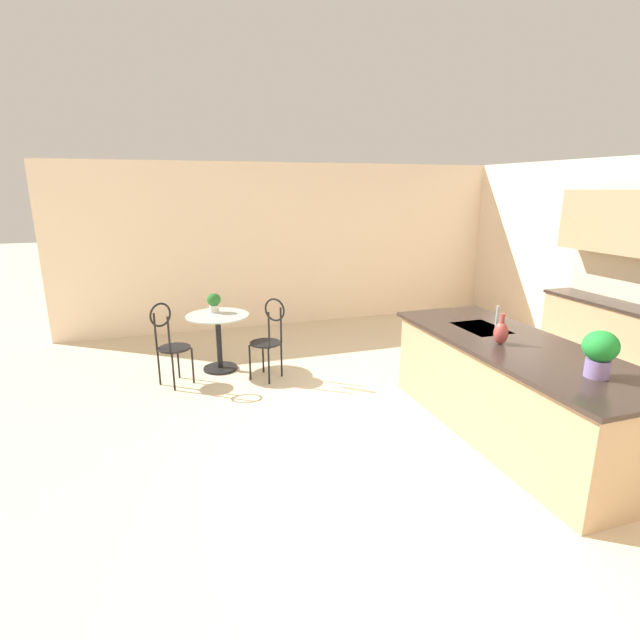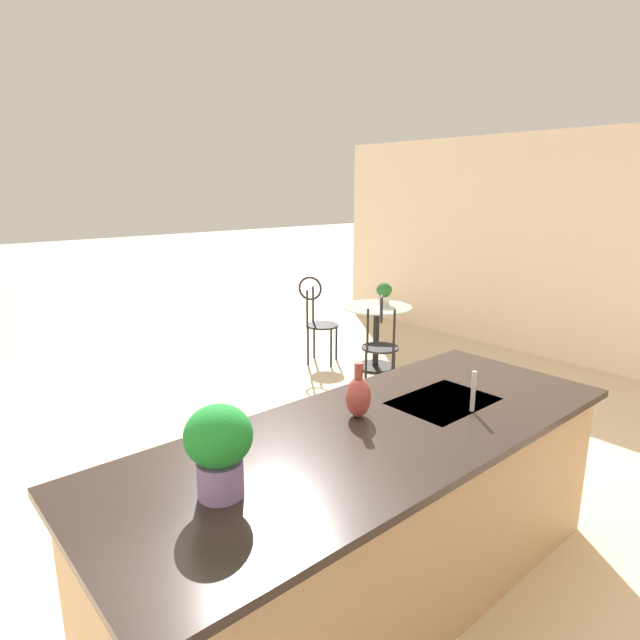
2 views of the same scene
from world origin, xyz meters
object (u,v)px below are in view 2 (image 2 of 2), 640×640
object	(u,v)px
vase_on_counter	(358,396)
potted_plant_on_table	(384,292)
chair_near_window	(318,316)
bistro_table	(376,331)
chair_by_island	(380,339)
potted_plant_counter_far	(219,445)

from	to	relation	value
vase_on_counter	potted_plant_on_table	bearing A→B (deg)	-139.70
chair_near_window	potted_plant_on_table	world-z (taller)	chair_near_window
bistro_table	vase_on_counter	bearing A→B (deg)	41.52
potted_plant_on_table	vase_on_counter	distance (m)	3.55
bistro_table	chair_near_window	world-z (taller)	chair_near_window
chair_by_island	potted_plant_counter_far	bearing A→B (deg)	32.75
chair_near_window	potted_plant_counter_far	distance (m)	4.38
bistro_table	chair_near_window	distance (m)	0.72
chair_near_window	potted_plant_counter_far	world-z (taller)	potted_plant_counter_far
chair_near_window	potted_plant_counter_far	size ratio (longest dim) A/B	2.87
vase_on_counter	bistro_table	bearing A→B (deg)	-138.48
bistro_table	potted_plant_on_table	distance (m)	0.46
bistro_table	chair_by_island	size ratio (longest dim) A/B	0.77
chair_by_island	potted_plant_counter_far	xyz separation A→B (m)	(2.94, 1.89, 0.55)
chair_near_window	vase_on_counter	xyz separation A→B (m)	(2.20, 2.88, 0.46)
bistro_table	chair_near_window	size ratio (longest dim) A/B	0.77
chair_by_island	potted_plant_on_table	xyz separation A→B (m)	(-0.66, -0.57, 0.31)
bistro_table	chair_by_island	distance (m)	0.77
potted_plant_on_table	potted_plant_counter_far	world-z (taller)	potted_plant_counter_far
chair_by_island	vase_on_counter	distance (m)	2.71
bistro_table	chair_by_island	world-z (taller)	chair_by_island
chair_by_island	potted_plant_on_table	world-z (taller)	chair_by_island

